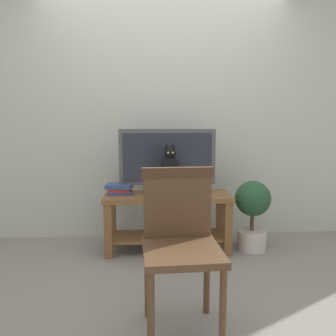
# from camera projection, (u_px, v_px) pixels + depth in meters

# --- Properties ---
(ground_plane) EXTENTS (12.00, 12.00, 0.00)m
(ground_plane) POSITION_uv_depth(u_px,v_px,m) (170.00, 279.00, 2.55)
(ground_plane) COLOR gray
(back_wall) EXTENTS (7.00, 0.12, 2.80)m
(back_wall) POSITION_uv_depth(u_px,v_px,m) (164.00, 106.00, 3.44)
(back_wall) COLOR #B7BCB2
(back_wall) RESTS_ON ground
(tv_stand) EXTENTS (1.19, 0.43, 0.55)m
(tv_stand) POSITION_uv_depth(u_px,v_px,m) (168.00, 212.00, 3.09)
(tv_stand) COLOR brown
(tv_stand) RESTS_ON ground
(tv) EXTENTS (0.91, 0.20, 0.61)m
(tv) POSITION_uv_depth(u_px,v_px,m) (167.00, 159.00, 3.08)
(tv) COLOR #4C4C51
(tv) RESTS_ON tv_stand
(media_box) EXTENTS (0.38, 0.28, 0.05)m
(media_box) POSITION_uv_depth(u_px,v_px,m) (170.00, 193.00, 3.00)
(media_box) COLOR #ADADB2
(media_box) RESTS_ON tv_stand
(cat) EXTENTS (0.20, 0.31, 0.44)m
(cat) POSITION_uv_depth(u_px,v_px,m) (170.00, 173.00, 2.97)
(cat) COLOR black
(cat) RESTS_ON media_box
(wooden_chair) EXTENTS (0.46, 0.46, 0.95)m
(wooden_chair) POSITION_uv_depth(u_px,v_px,m) (180.00, 235.00, 1.90)
(wooden_chair) COLOR #513823
(wooden_chair) RESTS_ON ground
(book_stack) EXTENTS (0.26, 0.19, 0.10)m
(book_stack) POSITION_uv_depth(u_px,v_px,m) (119.00, 189.00, 3.06)
(book_stack) COLOR #33477A
(book_stack) RESTS_ON tv_stand
(potted_plant) EXTENTS (0.34, 0.34, 0.67)m
(potted_plant) POSITION_uv_depth(u_px,v_px,m) (252.00, 210.00, 3.11)
(potted_plant) COLOR beige
(potted_plant) RESTS_ON ground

